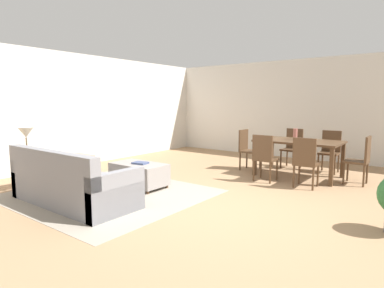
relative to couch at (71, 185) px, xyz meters
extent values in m
plane|color=#9E7A56|center=(1.87, 1.17, -0.29)|extent=(10.80, 10.80, 0.00)
cube|color=silver|center=(1.87, 6.17, 1.06)|extent=(9.00, 0.12, 2.70)
cube|color=silver|center=(-2.63, 1.67, 1.06)|extent=(0.12, 11.00, 2.70)
cube|color=gray|center=(0.05, 0.68, -0.29)|extent=(3.00, 2.80, 0.01)
cube|color=gray|center=(0.00, 0.05, -0.08)|extent=(2.14, 0.91, 0.42)
cube|color=gray|center=(0.00, -0.32, 0.35)|extent=(2.14, 0.16, 0.44)
cube|color=gray|center=(-1.00, 0.05, 0.02)|extent=(0.14, 0.91, 0.62)
cube|color=gray|center=(1.00, 0.05, 0.02)|extent=(0.14, 0.91, 0.62)
cube|color=silver|center=(-0.42, -0.05, 0.33)|extent=(0.40, 0.15, 0.40)
cube|color=gray|center=(0.42, -0.05, 0.33)|extent=(0.39, 0.12, 0.39)
cube|color=gray|center=(0.11, 1.31, -0.04)|extent=(1.02, 0.59, 0.38)
cylinder|color=#513823|center=(-0.35, 1.55, -0.26)|extent=(0.05, 0.05, 0.06)
cylinder|color=#513823|center=(0.57, 1.55, -0.26)|extent=(0.05, 0.05, 0.06)
cylinder|color=#513823|center=(-0.35, 1.06, -0.26)|extent=(0.05, 0.05, 0.06)
cylinder|color=#513823|center=(0.57, 1.06, -0.26)|extent=(0.05, 0.05, 0.06)
cube|color=brown|center=(-1.37, 0.02, 0.28)|extent=(0.40, 0.40, 0.03)
cylinder|color=brown|center=(-1.54, 0.19, -0.01)|extent=(0.04, 0.04, 0.55)
cylinder|color=brown|center=(-1.20, 0.19, -0.01)|extent=(0.04, 0.04, 0.55)
cylinder|color=brown|center=(-1.54, -0.15, -0.01)|extent=(0.04, 0.04, 0.55)
cylinder|color=brown|center=(-1.20, -0.15, -0.01)|extent=(0.04, 0.04, 0.55)
cylinder|color=brown|center=(-1.37, 0.02, 0.30)|extent=(0.16, 0.16, 0.02)
cylinder|color=brown|center=(-1.37, 0.02, 0.48)|extent=(0.02, 0.02, 0.32)
cone|color=beige|center=(-1.37, 0.02, 0.73)|extent=(0.26, 0.26, 0.18)
cube|color=#513823|center=(2.12, 3.92, 0.45)|extent=(1.66, 1.00, 0.04)
cube|color=#513823|center=(1.35, 4.35, 0.07)|extent=(0.07, 0.07, 0.72)
cube|color=#513823|center=(2.89, 4.35, 0.07)|extent=(0.07, 0.07, 0.72)
cube|color=#513823|center=(1.35, 3.48, 0.07)|extent=(0.07, 0.07, 0.72)
cube|color=#513823|center=(2.89, 3.48, 0.07)|extent=(0.07, 0.07, 0.72)
cube|color=#513823|center=(1.74, 3.15, 0.14)|extent=(0.41, 0.41, 0.04)
cube|color=#513823|center=(1.75, 2.97, 0.40)|extent=(0.40, 0.05, 0.47)
cylinder|color=#513823|center=(1.57, 3.32, -0.08)|extent=(0.04, 0.04, 0.41)
cylinder|color=#513823|center=(1.91, 3.33, -0.08)|extent=(0.04, 0.04, 0.41)
cylinder|color=#513823|center=(1.58, 2.98, -0.08)|extent=(0.04, 0.04, 0.41)
cylinder|color=#513823|center=(1.92, 2.99, -0.08)|extent=(0.04, 0.04, 0.41)
cube|color=#513823|center=(2.54, 3.14, 0.14)|extent=(0.42, 0.42, 0.04)
cube|color=#513823|center=(2.55, 2.96, 0.40)|extent=(0.40, 0.06, 0.47)
cylinder|color=#513823|center=(2.36, 3.30, -0.08)|extent=(0.04, 0.04, 0.41)
cylinder|color=#513823|center=(2.70, 3.32, -0.08)|extent=(0.04, 0.04, 0.41)
cylinder|color=#513823|center=(2.38, 2.96, -0.08)|extent=(0.04, 0.04, 0.41)
cylinder|color=#513823|center=(2.72, 2.98, -0.08)|extent=(0.04, 0.04, 0.41)
cube|color=#513823|center=(1.68, 4.70, 0.14)|extent=(0.42, 0.42, 0.04)
cube|color=#513823|center=(1.69, 4.88, 0.40)|extent=(0.40, 0.06, 0.47)
cylinder|color=#513823|center=(1.84, 4.52, -0.08)|extent=(0.04, 0.04, 0.41)
cylinder|color=#513823|center=(1.50, 4.54, -0.08)|extent=(0.04, 0.04, 0.41)
cylinder|color=#513823|center=(1.86, 4.86, -0.08)|extent=(0.04, 0.04, 0.41)
cylinder|color=#513823|center=(1.52, 4.88, -0.08)|extent=(0.04, 0.04, 0.41)
cube|color=#513823|center=(2.53, 4.67, 0.14)|extent=(0.41, 0.41, 0.04)
cube|color=#513823|center=(2.53, 4.85, 0.40)|extent=(0.40, 0.05, 0.47)
cylinder|color=#513823|center=(2.71, 4.50, -0.08)|extent=(0.04, 0.04, 0.41)
cylinder|color=#513823|center=(2.37, 4.50, -0.08)|extent=(0.04, 0.04, 0.41)
cylinder|color=#513823|center=(2.70, 4.84, -0.08)|extent=(0.04, 0.04, 0.41)
cylinder|color=#513823|center=(2.36, 4.84, -0.08)|extent=(0.04, 0.04, 0.41)
cube|color=#513823|center=(3.21, 3.94, 0.14)|extent=(0.40, 0.40, 0.04)
cube|color=#513823|center=(3.39, 3.94, 0.40)|extent=(0.04, 0.40, 0.47)
cylinder|color=#513823|center=(3.05, 3.77, -0.08)|extent=(0.04, 0.04, 0.41)
cylinder|color=#513823|center=(3.04, 4.11, -0.08)|extent=(0.04, 0.04, 0.41)
cylinder|color=#513823|center=(3.39, 3.77, -0.08)|extent=(0.04, 0.04, 0.41)
cylinder|color=#513823|center=(3.38, 4.11, -0.08)|extent=(0.04, 0.04, 0.41)
cube|color=#513823|center=(1.02, 3.90, 0.14)|extent=(0.41, 0.41, 0.04)
cube|color=#513823|center=(0.84, 3.90, 0.40)|extent=(0.05, 0.40, 0.47)
cylinder|color=#513823|center=(1.19, 4.08, -0.08)|extent=(0.04, 0.04, 0.41)
cylinder|color=#513823|center=(1.20, 3.74, -0.08)|extent=(0.04, 0.04, 0.41)
cylinder|color=#513823|center=(0.85, 4.07, -0.08)|extent=(0.04, 0.04, 0.41)
cylinder|color=#513823|center=(0.86, 3.73, -0.08)|extent=(0.04, 0.04, 0.41)
cylinder|color=#B26659|center=(2.03, 3.96, 0.59)|extent=(0.09, 0.09, 0.24)
cube|color=#3F4C72|center=(0.16, 1.29, 0.16)|extent=(0.29, 0.25, 0.03)
camera|label=1|loc=(4.39, -2.72, 1.25)|focal=30.32mm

